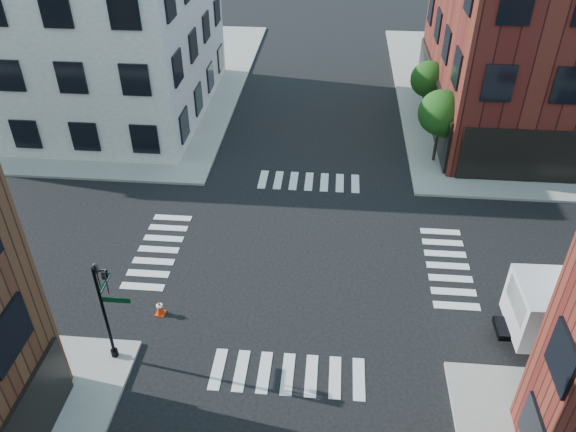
# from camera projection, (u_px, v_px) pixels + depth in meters

# --- Properties ---
(ground) EXTENTS (120.00, 120.00, 0.00)m
(ground) POSITION_uv_depth(u_px,v_px,m) (301.00, 258.00, 27.07)
(ground) COLOR black
(ground) RESTS_ON ground
(sidewalk_nw) EXTENTS (30.00, 30.00, 0.15)m
(sidewalk_nw) POSITION_uv_depth(u_px,v_px,m) (61.00, 79.00, 45.63)
(sidewalk_nw) COLOR gray
(sidewalk_nw) RESTS_ON ground
(building_nw) EXTENTS (22.00, 16.00, 11.00)m
(building_nw) POSITION_uv_depth(u_px,v_px,m) (41.00, 31.00, 38.29)
(building_nw) COLOR beige
(building_nw) RESTS_ON ground
(tree_near) EXTENTS (2.69, 2.69, 4.49)m
(tree_near) POSITION_uv_depth(u_px,v_px,m) (442.00, 115.00, 32.82)
(tree_near) COLOR black
(tree_near) RESTS_ON ground
(tree_far) EXTENTS (2.43, 2.43, 4.07)m
(tree_far) POSITION_uv_depth(u_px,v_px,m) (429.00, 81.00, 37.87)
(tree_far) COLOR black
(tree_far) RESTS_ON ground
(signal_pole) EXTENTS (1.29, 1.24, 4.60)m
(signal_pole) POSITION_uv_depth(u_px,v_px,m) (105.00, 303.00, 20.48)
(signal_pole) COLOR black
(signal_pole) RESTS_ON ground
(traffic_cone) EXTENTS (0.42, 0.42, 0.73)m
(traffic_cone) POSITION_uv_depth(u_px,v_px,m) (160.00, 308.00, 23.79)
(traffic_cone) COLOR red
(traffic_cone) RESTS_ON ground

